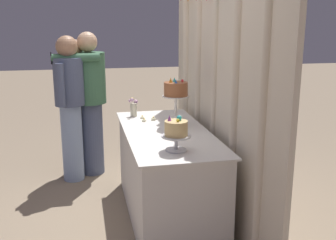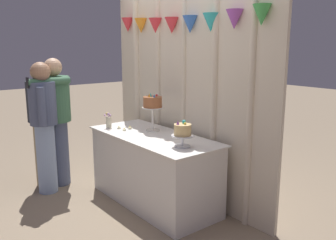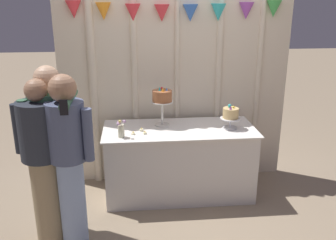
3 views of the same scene
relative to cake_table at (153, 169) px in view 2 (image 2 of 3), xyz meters
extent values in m
plane|color=gray|center=(0.00, -0.10, -0.40)|extent=(24.00, 24.00, 0.00)
cube|color=beige|center=(0.00, 0.45, 0.83)|extent=(2.68, 0.04, 2.45)
cylinder|color=beige|center=(-0.95, 0.43, 0.83)|extent=(0.10, 0.10, 2.45)
cylinder|color=beige|center=(-0.47, 0.43, 0.83)|extent=(0.08, 0.08, 2.45)
cylinder|color=beige|center=(0.02, 0.43, 0.83)|extent=(0.06, 0.06, 2.45)
cylinder|color=beige|center=(0.51, 0.43, 0.83)|extent=(0.08, 0.08, 2.45)
cylinder|color=beige|center=(0.99, 0.43, 0.83)|extent=(0.07, 0.07, 2.45)
cone|color=#DB333D|center=(-1.10, 0.39, 1.64)|extent=(0.17, 0.17, 0.19)
cone|color=orange|center=(-0.78, 0.39, 1.62)|extent=(0.17, 0.17, 0.19)
cone|color=#DB333D|center=(-0.47, 0.39, 1.60)|extent=(0.17, 0.17, 0.19)
cone|color=#DB333D|center=(-0.16, 0.39, 1.60)|extent=(0.17, 0.17, 0.19)
cone|color=blue|center=(0.16, 0.39, 1.60)|extent=(0.17, 0.17, 0.19)
cone|color=#2DB2B7|center=(0.47, 0.39, 1.60)|extent=(0.17, 0.17, 0.19)
cone|color=purple|center=(0.78, 0.39, 1.62)|extent=(0.17, 0.17, 0.19)
cone|color=green|center=(1.10, 0.39, 1.64)|extent=(0.17, 0.17, 0.19)
cube|color=white|center=(0.00, 0.00, -0.01)|extent=(1.62, 0.68, 0.78)
cube|color=white|center=(0.00, 0.00, 0.39)|extent=(1.67, 0.73, 0.01)
cylinder|color=silver|center=(-0.18, 0.12, 0.40)|extent=(0.16, 0.16, 0.01)
cylinder|color=silver|center=(-0.18, 0.12, 0.54)|extent=(0.03, 0.03, 0.26)
cylinder|color=silver|center=(-0.18, 0.12, 0.67)|extent=(0.25, 0.25, 0.01)
cylinder|color=#995633|center=(-0.18, 0.12, 0.74)|extent=(0.22, 0.22, 0.12)
cone|color=blue|center=(-0.13, 0.11, 0.82)|extent=(0.02, 0.02, 0.03)
sphere|color=#DB333D|center=(-0.18, 0.18, 0.81)|extent=(0.03, 0.03, 0.03)
cone|color=#2DB2B7|center=(-0.21, 0.12, 0.82)|extent=(0.03, 0.03, 0.04)
cone|color=orange|center=(-0.17, 0.07, 0.82)|extent=(0.03, 0.03, 0.04)
cylinder|color=silver|center=(0.55, -0.04, 0.40)|extent=(0.16, 0.16, 0.01)
cylinder|color=silver|center=(0.55, -0.04, 0.46)|extent=(0.02, 0.02, 0.10)
cylinder|color=silver|center=(0.55, -0.04, 0.51)|extent=(0.22, 0.22, 0.01)
cylinder|color=#DBB775|center=(0.55, -0.04, 0.57)|extent=(0.17, 0.17, 0.11)
sphere|color=yellow|center=(0.58, -0.04, 0.64)|extent=(0.02, 0.02, 0.02)
sphere|color=#2DB2B7|center=(0.54, -0.02, 0.64)|extent=(0.04, 0.04, 0.04)
cone|color=purple|center=(0.54, -0.09, 0.65)|extent=(0.03, 0.03, 0.04)
cylinder|color=beige|center=(-0.63, -0.21, 0.46)|extent=(0.07, 0.07, 0.13)
sphere|color=#CC9EC6|center=(-0.59, -0.23, 0.57)|extent=(0.04, 0.04, 0.04)
sphere|color=#E5C666|center=(-0.64, -0.22, 0.57)|extent=(0.03, 0.03, 0.03)
sphere|color=#CC9EC6|center=(-0.66, -0.24, 0.55)|extent=(0.03, 0.03, 0.03)
sphere|color=#CC9EC6|center=(-0.65, -0.18, 0.54)|extent=(0.04, 0.04, 0.04)
cylinder|color=beige|center=(-0.51, -0.14, 0.41)|extent=(0.04, 0.04, 0.02)
sphere|color=#F9CC4C|center=(-0.51, -0.14, 0.42)|extent=(0.01, 0.01, 0.01)
cylinder|color=beige|center=(-0.42, -0.04, 0.41)|extent=(0.05, 0.05, 0.02)
sphere|color=#F9CC4C|center=(-0.42, -0.04, 0.43)|extent=(0.01, 0.01, 0.01)
cylinder|color=beige|center=(-0.38, -0.14, 0.41)|extent=(0.04, 0.04, 0.02)
sphere|color=#F9CC4C|center=(-0.38, -0.14, 0.42)|extent=(0.01, 0.01, 0.01)
cylinder|color=#9E8966|center=(-1.28, -0.77, 0.02)|extent=(0.35, 0.35, 0.85)
cylinder|color=#282D38|center=(-1.28, -0.77, 0.70)|extent=(0.48, 0.48, 0.50)
sphere|color=#A37556|center=(-1.28, -0.77, 1.05)|extent=(0.19, 0.19, 0.19)
cube|color=#334284|center=(-1.28, -0.94, 0.72)|extent=(0.04, 0.02, 0.32)
cylinder|color=#282D38|center=(-1.49, -0.69, 0.69)|extent=(0.08, 0.08, 0.44)
cylinder|color=#282D38|center=(-1.07, -0.85, 0.69)|extent=(0.08, 0.08, 0.44)
cylinder|color=#4C5675|center=(-1.22, -0.63, 0.02)|extent=(0.37, 0.37, 0.84)
cylinder|color=#3D6B4C|center=(-1.22, -0.63, 0.72)|extent=(0.51, 0.51, 0.56)
sphere|color=tan|center=(-1.22, -0.63, 1.11)|extent=(0.22, 0.22, 0.22)
cube|color=#232328|center=(-1.22, -0.79, 0.75)|extent=(0.03, 0.03, 0.36)
cylinder|color=#3D6B4C|center=(-1.41, -0.75, 0.71)|extent=(0.08, 0.08, 0.50)
cylinder|color=#3D6B4C|center=(-1.03, -0.76, 0.96)|extent=(0.08, 0.50, 0.08)
cube|color=black|center=(-1.03, -1.00, 0.96)|extent=(0.06, 0.02, 0.12)
cylinder|color=#93ADD6|center=(-1.05, -0.84, 0.03)|extent=(0.30, 0.30, 0.85)
cylinder|color=#4C5675|center=(-1.05, -0.84, 0.71)|extent=(0.41, 0.41, 0.51)
sphere|color=#A37556|center=(-1.05, -0.84, 1.08)|extent=(0.23, 0.23, 0.23)
cube|color=#334284|center=(-1.05, -0.98, 0.73)|extent=(0.04, 0.02, 0.33)
cylinder|color=#4C5675|center=(-1.24, -0.77, 0.70)|extent=(0.08, 0.08, 0.45)
cylinder|color=#4C5675|center=(-0.87, -0.92, 0.70)|extent=(0.08, 0.08, 0.45)
camera|label=1|loc=(3.32, -0.70, 1.33)|focal=42.95mm
camera|label=2|loc=(3.17, -2.29, 1.39)|focal=38.77mm
camera|label=3|loc=(-0.49, -3.80, 1.77)|focal=39.68mm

